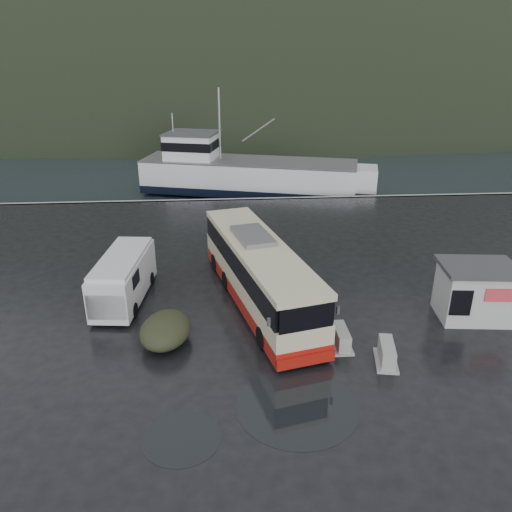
{
  "coord_description": "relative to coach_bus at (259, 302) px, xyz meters",
  "views": [
    {
      "loc": [
        0.47,
        -18.54,
        11.48
      ],
      "look_at": [
        2.13,
        4.32,
        1.7
      ],
      "focal_mm": 35.0,
      "sensor_mm": 36.0,
      "label": 1
    }
  ],
  "objects": [
    {
      "name": "ticket_kiosk",
      "position": [
        9.52,
        -2.09,
        0.0
      ],
      "size": [
        3.52,
        2.81,
        2.56
      ],
      "primitive_type": null,
      "rotation": [
        0.0,
        0.0,
        -0.1
      ],
      "color": "#B7B7B2",
      "rests_on": "ground"
    },
    {
      "name": "jersey_barrier_a",
      "position": [
        0.66,
        -3.6,
        0.0
      ],
      "size": [
        1.11,
        1.81,
        0.85
      ],
      "primitive_type": null,
      "rotation": [
        0.0,
        0.0,
        -0.16
      ],
      "color": "#999993",
      "rests_on": "ground"
    },
    {
      "name": "quay_edge",
      "position": [
        -2.15,
        17.37,
        0.0
      ],
      "size": [
        160.0,
        0.6,
        1.5
      ],
      "primitive_type": "cube",
      "color": "#999993",
      "rests_on": "ground"
    },
    {
      "name": "waste_bin_left",
      "position": [
        0.72,
        -2.35,
        0.0
      ],
      "size": [
        1.42,
        1.42,
        1.55
      ],
      "primitive_type": null,
      "rotation": [
        0.0,
        0.0,
        0.35
      ],
      "color": "#136D40",
      "rests_on": "ground"
    },
    {
      "name": "harbor_water",
      "position": [
        -2.15,
        107.37,
        0.0
      ],
      "size": [
        300.0,
        180.0,
        0.02
      ],
      "primitive_type": "cube",
      "color": "black",
      "rests_on": "ground"
    },
    {
      "name": "waste_bin_right",
      "position": [
        0.64,
        -2.71,
        0.0
      ],
      "size": [
        1.27,
        1.27,
        1.52
      ],
      "primitive_type": null,
      "rotation": [
        0.0,
        0.0,
        0.18
      ],
      "color": "#136D40",
      "rests_on": "ground"
    },
    {
      "name": "jersey_barrier_c",
      "position": [
        4.57,
        -5.26,
        0.0
      ],
      "size": [
        1.12,
        1.77,
        0.82
      ],
      "primitive_type": null,
      "rotation": [
        0.0,
        0.0,
        -0.19
      ],
      "color": "#999993",
      "rests_on": "ground"
    },
    {
      "name": "jersey_barrier_b",
      "position": [
        3.07,
        -4.0,
        0.0
      ],
      "size": [
        0.8,
        1.59,
        0.79
      ],
      "primitive_type": null,
      "rotation": [
        0.0,
        0.0,
        -0.0
      ],
      "color": "#999993",
      "rests_on": "ground"
    },
    {
      "name": "puddles",
      "position": [
        -0.28,
        -7.89,
        0.01
      ],
      "size": [
        7.28,
        4.64,
        0.01
      ],
      "color": "black",
      "rests_on": "ground"
    },
    {
      "name": "dome_tent",
      "position": [
        -4.13,
        -3.17,
        0.0
      ],
      "size": [
        2.45,
        3.15,
        1.14
      ],
      "primitive_type": null,
      "rotation": [
        0.0,
        0.0,
        -0.14
      ],
      "color": "#292D1B",
      "rests_on": "ground"
    },
    {
      "name": "ground",
      "position": [
        -2.15,
        -2.63,
        0.0
      ],
      "size": [
        160.0,
        160.0,
        0.0
      ],
      "primitive_type": "plane",
      "color": "black",
      "rests_on": "ground"
    },
    {
      "name": "headland",
      "position": [
        7.85,
        247.37,
        0.0
      ],
      "size": [
        780.0,
        540.0,
        570.0
      ],
      "primitive_type": "ellipsoid",
      "color": "black",
      "rests_on": "ground"
    },
    {
      "name": "white_van",
      "position": [
        -6.44,
        0.73,
        0.0
      ],
      "size": [
        2.52,
        5.77,
        2.33
      ],
      "primitive_type": null,
      "rotation": [
        0.0,
        0.0,
        -0.11
      ],
      "color": "silver",
      "rests_on": "ground"
    },
    {
      "name": "fishing_trawler",
      "position": [
        0.93,
        23.91,
        0.0
      ],
      "size": [
        23.52,
        10.96,
        9.2
      ],
      "primitive_type": null,
      "rotation": [
        0.0,
        0.0,
        -0.27
      ],
      "color": "silver",
      "rests_on": "ground"
    },
    {
      "name": "coach_bus",
      "position": [
        0.0,
        0.0,
        0.0
      ],
      "size": [
        5.55,
        11.78,
        3.23
      ],
      "primitive_type": null,
      "rotation": [
        0.0,
        0.0,
        0.24
      ],
      "color": "beige",
      "rests_on": "ground"
    }
  ]
}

